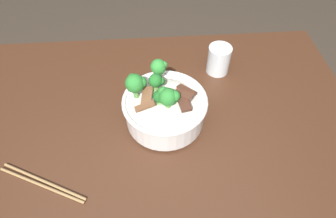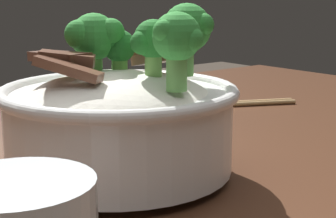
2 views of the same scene
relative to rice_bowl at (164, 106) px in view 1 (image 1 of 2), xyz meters
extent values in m
cube|color=#472819|center=(-0.08, -0.04, -0.08)|extent=(1.26, 0.84, 0.04)
cube|color=#472819|center=(-0.64, 0.31, -0.48)|extent=(0.06, 0.06, 0.76)
cube|color=#472819|center=(0.48, 0.31, -0.48)|extent=(0.06, 0.06, 0.76)
cylinder|color=white|center=(0.00, 0.00, -0.06)|extent=(0.10, 0.10, 0.01)
cylinder|color=white|center=(0.00, 0.00, -0.02)|extent=(0.21, 0.21, 0.07)
torus|color=white|center=(0.00, 0.00, 0.02)|extent=(0.22, 0.22, 0.01)
ellipsoid|color=white|center=(0.00, 0.00, 0.01)|extent=(0.18, 0.18, 0.06)
cube|color=brown|center=(-0.05, -0.04, 0.05)|extent=(0.05, 0.03, 0.02)
cube|color=#4C2B1E|center=(0.04, -0.03, 0.05)|extent=(0.04, 0.07, 0.01)
cube|color=brown|center=(-0.04, -0.01, 0.05)|extent=(0.03, 0.06, 0.02)
cube|color=#563323|center=(0.05, -0.01, 0.05)|extent=(0.05, 0.05, 0.02)
cube|color=#563323|center=(0.06, 0.01, 0.05)|extent=(0.05, 0.06, 0.02)
cylinder|color=#6BA84C|center=(-0.01, -0.02, 0.04)|extent=(0.02, 0.02, 0.02)
sphere|color=#1E6023|center=(-0.01, -0.02, 0.06)|extent=(0.03, 0.03, 0.03)
sphere|color=#1E6023|center=(0.00, -0.02, 0.06)|extent=(0.02, 0.02, 0.02)
sphere|color=#1E6023|center=(-0.02, -0.01, 0.06)|extent=(0.01, 0.01, 0.01)
cylinder|color=#5B9947|center=(-0.01, 0.07, 0.04)|extent=(0.02, 0.02, 0.03)
sphere|color=green|center=(-0.01, 0.07, 0.07)|extent=(0.04, 0.04, 0.04)
sphere|color=green|center=(0.00, 0.07, 0.08)|extent=(0.02, 0.02, 0.02)
sphere|color=green|center=(-0.01, 0.08, 0.07)|extent=(0.02, 0.02, 0.02)
cylinder|color=#7AB256|center=(-0.02, 0.02, 0.04)|extent=(0.02, 0.02, 0.03)
sphere|color=#237028|center=(-0.02, 0.02, 0.07)|extent=(0.04, 0.04, 0.04)
sphere|color=#237028|center=(-0.01, 0.02, 0.07)|extent=(0.02, 0.02, 0.02)
sphere|color=#237028|center=(-0.02, 0.04, 0.07)|extent=(0.02, 0.02, 0.02)
cylinder|color=#5B9947|center=(-0.07, 0.01, 0.04)|extent=(0.01, 0.01, 0.03)
sphere|color=#2D8433|center=(-0.07, 0.01, 0.08)|extent=(0.05, 0.05, 0.05)
sphere|color=#2D8433|center=(-0.05, 0.01, 0.08)|extent=(0.03, 0.03, 0.03)
sphere|color=#2D8433|center=(-0.07, 0.03, 0.08)|extent=(0.02, 0.02, 0.02)
cylinder|color=#5B9947|center=(0.01, -0.03, 0.04)|extent=(0.01, 0.01, 0.03)
sphere|color=#2D8433|center=(0.01, -0.03, 0.07)|extent=(0.04, 0.04, 0.04)
sphere|color=#2D8433|center=(0.02, -0.03, 0.07)|extent=(0.03, 0.03, 0.03)
sphere|color=#2D8433|center=(0.00, -0.02, 0.07)|extent=(0.03, 0.03, 0.03)
cylinder|color=white|center=(0.18, 0.19, -0.06)|extent=(0.07, 0.07, 0.00)
cylinder|color=white|center=(0.18, 0.19, -0.02)|extent=(0.07, 0.07, 0.09)
cylinder|color=olive|center=(0.18, 0.19, -0.03)|extent=(0.06, 0.06, 0.07)
cylinder|color=#9E7A4C|center=(-0.30, -0.16, -0.06)|extent=(0.21, 0.11, 0.01)
cylinder|color=#9E7A4C|center=(-0.30, -0.17, -0.06)|extent=(0.22, 0.11, 0.01)
camera|label=1|loc=(-0.03, -0.48, 0.57)|focal=30.18mm
camera|label=2|loc=(0.27, 0.41, 0.11)|focal=57.24mm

